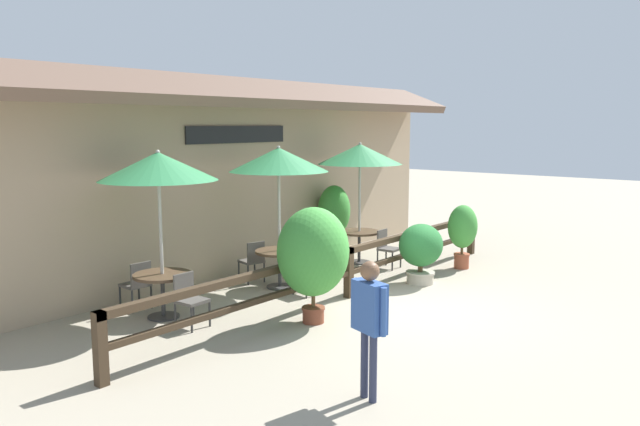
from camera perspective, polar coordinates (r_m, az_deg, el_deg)
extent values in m
plane|color=#9E937F|center=(11.22, 6.99, -8.59)|extent=(60.00, 60.00, 0.00)
cube|color=tan|center=(13.52, -8.11, 2.04)|extent=(14.00, 0.40, 3.60)
cube|color=brown|center=(13.07, -6.62, 10.97)|extent=(14.28, 1.48, 0.70)
cube|color=black|center=(13.29, -7.51, 7.13)|extent=(2.76, 0.04, 0.36)
cube|color=#3D2D1E|center=(11.57, 2.66, -3.44)|extent=(10.40, 0.14, 0.11)
cube|color=#3D2D1E|center=(11.66, 2.65, -5.47)|extent=(10.40, 0.10, 0.09)
cube|color=#3D2D1E|center=(8.30, -19.45, -11.63)|extent=(0.14, 0.14, 0.95)
cube|color=#3D2D1E|center=(11.66, 2.65, -5.47)|extent=(0.14, 0.14, 0.95)
cube|color=#3D2D1E|center=(16.00, 13.66, -1.97)|extent=(0.14, 0.14, 0.95)
cylinder|color=#B7B2A8|center=(10.64, -14.31, -3.11)|extent=(0.06, 0.06, 2.38)
cone|color=#33844C|center=(10.46, -14.57, 4.16)|extent=(1.93, 1.93, 0.46)
sphere|color=#B2ADA3|center=(10.45, -14.62, 5.43)|extent=(0.07, 0.07, 0.07)
cylinder|color=#4C3826|center=(10.73, -14.23, -5.52)|extent=(0.97, 0.97, 0.05)
cylinder|color=#333333|center=(10.83, -14.16, -7.46)|extent=(0.07, 0.07, 0.70)
cylinder|color=#333333|center=(10.92, -14.09, -9.16)|extent=(0.53, 0.53, 0.03)
cube|color=#514C47|center=(10.20, -11.61, -7.88)|extent=(0.44, 0.44, 0.05)
cube|color=#514C47|center=(10.28, -12.36, -6.48)|extent=(0.40, 0.05, 0.40)
cylinder|color=#2D2D2D|center=(10.00, -11.65, -9.56)|extent=(0.04, 0.04, 0.41)
cylinder|color=#2D2D2D|center=(10.25, -10.05, -9.09)|extent=(0.04, 0.04, 0.41)
cylinder|color=#2D2D2D|center=(10.28, -13.09, -9.12)|extent=(0.04, 0.04, 0.41)
cylinder|color=#2D2D2D|center=(10.52, -11.49, -8.68)|extent=(0.04, 0.04, 0.41)
cube|color=#514C47|center=(11.43, -16.54, -6.31)|extent=(0.43, 0.43, 0.05)
cube|color=#514C47|center=(11.22, -16.06, -5.38)|extent=(0.40, 0.05, 0.40)
cylinder|color=#2D2D2D|center=(11.74, -16.22, -7.07)|extent=(0.04, 0.04, 0.41)
cylinder|color=#2D2D2D|center=(11.54, -17.81, -7.39)|extent=(0.04, 0.04, 0.41)
cylinder|color=#2D2D2D|center=(11.43, -15.17, -7.44)|extent=(0.04, 0.04, 0.41)
cylinder|color=#2D2D2D|center=(11.23, -16.78, -7.78)|extent=(0.04, 0.04, 0.41)
cylinder|color=#B7B2A8|center=(12.24, -3.74, -1.42)|extent=(0.06, 0.06, 2.38)
cone|color=#33844C|center=(12.09, -3.80, 4.90)|extent=(1.93, 1.93, 0.46)
sphere|color=#B2ADA3|center=(12.08, -3.81, 6.00)|extent=(0.07, 0.07, 0.07)
cylinder|color=#4C3826|center=(12.33, -3.72, -3.53)|extent=(0.97, 0.97, 0.05)
cylinder|color=#333333|center=(12.41, -3.70, -5.23)|extent=(0.07, 0.07, 0.70)
cylinder|color=#333333|center=(12.49, -3.69, -6.73)|extent=(0.53, 0.53, 0.03)
cube|color=#514C47|center=(11.86, -1.18, -5.45)|extent=(0.48, 0.48, 0.05)
cube|color=#514C47|center=(11.95, -1.79, -4.24)|extent=(0.40, 0.09, 0.40)
cylinder|color=#2D2D2D|center=(11.65, -1.26, -6.85)|extent=(0.04, 0.04, 0.41)
cylinder|color=#2D2D2D|center=(11.90, 0.12, -6.53)|extent=(0.04, 0.04, 0.41)
cylinder|color=#2D2D2D|center=(11.93, -2.47, -6.50)|extent=(0.04, 0.04, 0.41)
cylinder|color=#2D2D2D|center=(12.17, -1.10, -6.20)|extent=(0.04, 0.04, 0.41)
cube|color=#514C47|center=(12.89, -6.30, -4.39)|extent=(0.51, 0.51, 0.05)
cube|color=#514C47|center=(12.68, -5.88, -3.55)|extent=(0.40, 0.13, 0.40)
cylinder|color=#2D2D2D|center=(13.19, -5.99, -5.11)|extent=(0.04, 0.04, 0.41)
cylinder|color=#2D2D2D|center=(13.01, -7.44, -5.33)|extent=(0.04, 0.04, 0.41)
cylinder|color=#2D2D2D|center=(12.87, -5.12, -5.43)|extent=(0.04, 0.04, 0.41)
cylinder|color=#2D2D2D|center=(12.69, -6.59, -5.66)|extent=(0.04, 0.04, 0.41)
cylinder|color=#B7B2A8|center=(14.45, 3.63, 0.05)|extent=(0.06, 0.06, 2.38)
cone|color=#33844C|center=(14.33, 3.68, 5.40)|extent=(1.93, 1.93, 0.46)
sphere|color=#B2ADA3|center=(14.32, 3.69, 6.33)|extent=(0.07, 0.07, 0.07)
cylinder|color=#4C3826|center=(14.52, 3.61, -1.75)|extent=(0.97, 0.97, 0.05)
cylinder|color=#333333|center=(14.59, 3.60, -3.21)|extent=(0.07, 0.07, 0.70)
cylinder|color=#333333|center=(14.66, 3.59, -4.50)|extent=(0.53, 0.53, 0.03)
cube|color=#514C47|center=(14.11, 6.35, -3.30)|extent=(0.44, 0.44, 0.05)
cube|color=#514C47|center=(14.16, 5.70, -2.32)|extent=(0.40, 0.06, 0.40)
cylinder|color=#2D2D2D|center=(13.90, 6.63, -4.44)|extent=(0.04, 0.04, 0.41)
cylinder|color=#2D2D2D|center=(14.23, 7.39, -4.16)|extent=(0.04, 0.04, 0.41)
cylinder|color=#2D2D2D|center=(14.09, 5.28, -4.25)|extent=(0.04, 0.04, 0.41)
cylinder|color=#2D2D2D|center=(14.41, 6.06, -3.98)|extent=(0.04, 0.04, 0.41)
cube|color=#514C47|center=(15.02, 0.86, -2.55)|extent=(0.45, 0.45, 0.05)
cube|color=#514C47|center=(14.88, 1.47, -1.78)|extent=(0.40, 0.06, 0.40)
cylinder|color=#2D2D2D|center=(15.32, 0.67, -3.21)|extent=(0.04, 0.04, 0.41)
cylinder|color=#2D2D2D|center=(15.02, -0.15, -3.44)|extent=(0.04, 0.04, 0.41)
cylinder|color=#2D2D2D|center=(15.12, 1.86, -3.37)|extent=(0.04, 0.04, 0.41)
cylinder|color=#2D2D2D|center=(14.81, 1.05, -3.61)|extent=(0.04, 0.04, 0.41)
cylinder|color=brown|center=(10.31, -0.61, -9.28)|extent=(0.35, 0.35, 0.26)
cylinder|color=brown|center=(10.28, -0.61, -8.69)|extent=(0.38, 0.38, 0.04)
cylinder|color=brown|center=(10.21, -0.62, -7.41)|extent=(0.06, 0.06, 0.43)
ellipsoid|color=#3D8E38|center=(10.05, -0.62, -3.56)|extent=(1.24, 1.12, 1.45)
cylinder|color=#B7AD99|center=(12.92, 9.15, -5.83)|extent=(0.54, 0.54, 0.24)
cylinder|color=#B7AD99|center=(12.90, 9.16, -5.39)|extent=(0.59, 0.59, 0.04)
cylinder|color=brown|center=(12.86, 9.17, -4.75)|extent=(0.10, 0.10, 0.26)
ellipsoid|color=#287033|center=(12.78, 9.21, -2.91)|extent=(0.96, 0.86, 0.86)
cylinder|color=#9E4C33|center=(14.40, 12.81, -4.29)|extent=(0.33, 0.33, 0.34)
cylinder|color=#9E4C33|center=(14.37, 12.83, -3.71)|extent=(0.36, 0.36, 0.04)
cylinder|color=brown|center=(14.34, 12.85, -3.07)|extent=(0.06, 0.06, 0.29)
ellipsoid|color=#3D8E38|center=(14.26, 12.91, -1.22)|extent=(0.71, 0.64, 0.97)
cylinder|color=#B7AD99|center=(15.36, 1.28, -3.32)|extent=(0.55, 0.55, 0.34)
cylinder|color=#B7AD99|center=(15.33, 1.29, -2.77)|extent=(0.59, 0.59, 0.04)
cylinder|color=brown|center=(15.29, 1.29, -2.02)|extent=(0.10, 0.10, 0.37)
ellipsoid|color=#3D8E38|center=(15.19, 1.30, 0.22)|extent=(0.85, 0.76, 1.24)
cylinder|color=#2D334C|center=(7.46, 4.88, -13.92)|extent=(0.09, 0.09, 0.83)
cylinder|color=#2D334C|center=(7.58, 4.09, -13.55)|extent=(0.09, 0.09, 0.83)
cube|color=#33569E|center=(7.28, 4.54, -8.52)|extent=(0.33, 0.49, 0.59)
cylinder|color=#33569E|center=(7.09, 5.82, -9.00)|extent=(0.07, 0.07, 0.56)
cylinder|color=#33569E|center=(7.48, 3.33, -8.06)|extent=(0.07, 0.07, 0.56)
sphere|color=brown|center=(7.17, 4.58, -5.30)|extent=(0.23, 0.23, 0.23)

